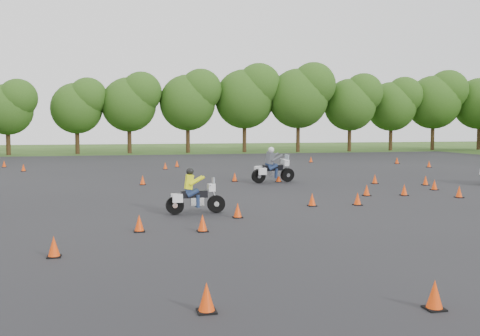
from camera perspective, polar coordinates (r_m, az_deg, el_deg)
name	(u,v)px	position (r m, az deg, el deg)	size (l,w,h in m)	color
ground	(267,213)	(18.07, 2.90, -4.78)	(140.00, 140.00, 0.00)	#2D5119
asphalt_pad	(230,191)	(23.83, -1.10, -2.49)	(62.00, 62.00, 0.00)	black
treeline	(209,109)	(52.57, -3.38, 6.31)	(87.18, 32.29, 10.30)	#2A4E16
traffic_cones	(245,189)	(22.91, 0.57, -2.21)	(36.37, 33.16, 0.45)	#F2420A
rider_grey	(273,165)	(27.48, 3.52, 0.36)	(2.38, 0.73, 1.84)	#47494F
rider_yellow	(196,191)	(17.75, -4.75, -2.45)	(1.98, 0.61, 1.53)	yellow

